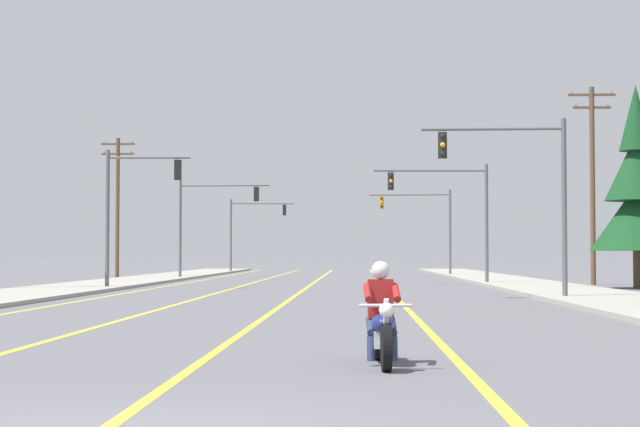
# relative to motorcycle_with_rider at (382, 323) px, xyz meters

# --- Properties ---
(lane_stripe_center) EXTENTS (0.16, 100.00, 0.01)m
(lane_stripe_center) POSITION_rel_motorcycle_with_rider_xyz_m (-2.59, 38.85, -0.58)
(lane_stripe_center) COLOR yellow
(lane_stripe_center) RESTS_ON ground
(lane_stripe_left) EXTENTS (0.16, 100.00, 0.01)m
(lane_stripe_left) POSITION_rel_motorcycle_with_rider_xyz_m (-5.88, 38.85, -0.58)
(lane_stripe_left) COLOR yellow
(lane_stripe_left) RESTS_ON ground
(lane_stripe_right) EXTENTS (0.16, 100.00, 0.01)m
(lane_stripe_right) POSITION_rel_motorcycle_with_rider_xyz_m (1.11, 38.85, -0.58)
(lane_stripe_right) COLOR yellow
(lane_stripe_right) RESTS_ON ground
(lane_stripe_far_left) EXTENTS (0.16, 100.00, 0.01)m
(lane_stripe_far_left) POSITION_rel_motorcycle_with_rider_xyz_m (-9.48, 38.85, -0.58)
(lane_stripe_far_left) COLOR yellow
(lane_stripe_far_left) RESTS_ON ground
(sidewalk_kerb_right) EXTENTS (4.40, 110.00, 0.14)m
(sidewalk_kerb_right) POSITION_rel_motorcycle_with_rider_xyz_m (8.08, 33.85, -0.52)
(sidewalk_kerb_right) COLOR #9E998E
(sidewalk_kerb_right) RESTS_ON ground
(sidewalk_kerb_left) EXTENTS (4.40, 110.00, 0.14)m
(sidewalk_kerb_left) POSITION_rel_motorcycle_with_rider_xyz_m (-12.71, 33.85, -0.52)
(sidewalk_kerb_left) COLOR #9E998E
(sidewalk_kerb_left) RESTS_ON ground
(motorcycle_with_rider) EXTENTS (0.70, 2.19, 1.46)m
(motorcycle_with_rider) POSITION_rel_motorcycle_with_rider_xyz_m (0.00, 0.00, 0.00)
(motorcycle_with_rider) COLOR black
(motorcycle_with_rider) RESTS_ON ground
(traffic_signal_near_right) EXTENTS (4.94, 0.37, 6.20)m
(traffic_signal_near_right) POSITION_rel_motorcycle_with_rider_xyz_m (5.36, 21.44, 3.52)
(traffic_signal_near_right) COLOR #56565B
(traffic_signal_near_right) RESTS_ON ground
(traffic_signal_near_left) EXTENTS (3.77, 0.40, 6.20)m
(traffic_signal_near_left) POSITION_rel_motorcycle_with_rider_xyz_m (-10.33, 31.85, 3.44)
(traffic_signal_near_left) COLOR #56565B
(traffic_signal_near_left) RESTS_ON ground
(traffic_signal_mid_right) EXTENTS (5.88, 0.55, 6.20)m
(traffic_signal_mid_right) POSITION_rel_motorcycle_with_rider_xyz_m (4.68, 39.68, 3.57)
(traffic_signal_mid_right) COLOR #56565B
(traffic_signal_mid_right) RESTS_ON ground
(traffic_signal_mid_left) EXTENTS (5.77, 0.53, 6.20)m
(traffic_signal_mid_left) POSITION_rel_motorcycle_with_rider_xyz_m (-9.64, 51.21, 3.57)
(traffic_signal_mid_left) COLOR #56565B
(traffic_signal_mid_left) RESTS_ON ground
(traffic_signal_far_right) EXTENTS (5.87, 0.55, 6.20)m
(traffic_signal_far_right) POSITION_rel_motorcycle_with_rider_xyz_m (4.78, 61.79, 3.57)
(traffic_signal_far_right) COLOR #56565B
(traffic_signal_far_right) RESTS_ON ground
(traffic_signal_far_left) EXTENTS (5.43, 0.60, 6.20)m
(traffic_signal_far_left) POSITION_rel_motorcycle_with_rider_xyz_m (-9.30, 74.79, 3.55)
(traffic_signal_far_left) COLOR #56565B
(traffic_signal_far_left) RESTS_ON ground
(utility_pole_right_far) EXTENTS (2.39, 0.26, 10.06)m
(utility_pole_right_far) POSITION_rel_motorcycle_with_rider_xyz_m (11.69, 39.17, 4.82)
(utility_pole_right_far) COLOR brown
(utility_pole_right_far) RESTS_ON ground
(utility_pole_left_far) EXTENTS (2.22, 0.26, 9.20)m
(utility_pole_left_far) POSITION_rel_motorcycle_with_rider_xyz_m (-15.94, 54.16, 4.38)
(utility_pole_left_far) COLOR brown
(utility_pole_left_far) RESTS_ON ground
(conifer_tree_right_verge_far) EXTENTS (4.20, 4.20, 9.23)m
(conifer_tree_right_verge_far) POSITION_rel_motorcycle_with_rider_xyz_m (12.36, 33.30, 3.65)
(conifer_tree_right_verge_far) COLOR #4C3828
(conifer_tree_right_verge_far) RESTS_ON ground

